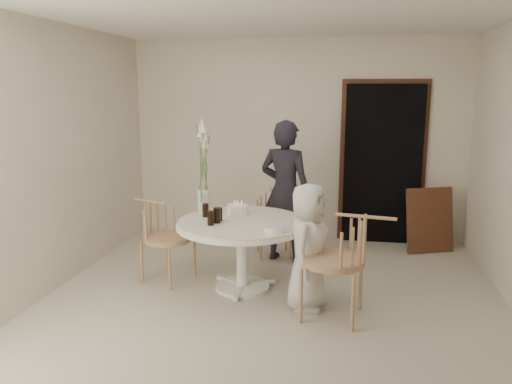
% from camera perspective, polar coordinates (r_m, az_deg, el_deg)
% --- Properties ---
extents(ground, '(4.50, 4.50, 0.00)m').
position_cam_1_polar(ground, '(5.00, 1.88, -12.30)').
color(ground, '#BBAD9F').
rests_on(ground, ground).
extents(room_shell, '(4.50, 4.50, 4.50)m').
position_cam_1_polar(room_shell, '(4.59, 2.02, 6.50)').
color(room_shell, white).
rests_on(room_shell, ground).
extents(doorway, '(1.00, 0.10, 2.10)m').
position_cam_1_polar(doorway, '(6.81, 14.24, 3.04)').
color(doorway, black).
rests_on(doorway, ground).
extents(door_trim, '(1.12, 0.03, 2.22)m').
position_cam_1_polar(door_trim, '(6.84, 14.24, 3.59)').
color(door_trim, brown).
rests_on(door_trim, ground).
extents(table, '(1.33, 1.33, 0.73)m').
position_cam_1_polar(table, '(5.08, -1.59, -4.52)').
color(table, white).
rests_on(table, ground).
extents(picture_frame, '(0.64, 0.39, 0.82)m').
position_cam_1_polar(picture_frame, '(6.67, 19.25, -3.06)').
color(picture_frame, brown).
rests_on(picture_frame, ground).
extents(chair_far, '(0.51, 0.53, 0.78)m').
position_cam_1_polar(chair_far, '(6.24, 1.95, -2.47)').
color(chair_far, tan).
rests_on(chair_far, ground).
extents(chair_right, '(0.64, 0.61, 0.99)m').
position_cam_1_polar(chair_right, '(4.48, 10.54, -6.67)').
color(chair_right, tan).
rests_on(chair_right, ground).
extents(chair_left, '(0.62, 0.60, 0.86)m').
position_cam_1_polar(chair_left, '(5.48, -11.03, -4.14)').
color(chair_left, tan).
rests_on(chair_left, ground).
extents(girl, '(0.70, 0.56, 1.69)m').
position_cam_1_polar(girl, '(5.89, 3.35, 0.04)').
color(girl, black).
rests_on(girl, ground).
extents(boy, '(0.48, 0.65, 1.20)m').
position_cam_1_polar(boy, '(4.68, 5.93, -6.26)').
color(boy, silver).
rests_on(boy, ground).
extents(birthday_cake, '(0.22, 0.22, 0.16)m').
position_cam_1_polar(birthday_cake, '(5.26, -2.11, -2.06)').
color(birthday_cake, white).
rests_on(birthday_cake, table).
extents(cola_tumbler_a, '(0.08, 0.08, 0.14)m').
position_cam_1_polar(cola_tumbler_a, '(4.89, -5.21, -2.98)').
color(cola_tumbler_a, black).
rests_on(cola_tumbler_a, table).
extents(cola_tumbler_b, '(0.08, 0.08, 0.15)m').
position_cam_1_polar(cola_tumbler_b, '(4.96, -4.50, -2.66)').
color(cola_tumbler_b, black).
rests_on(cola_tumbler_b, table).
extents(cola_tumbler_c, '(0.09, 0.09, 0.14)m').
position_cam_1_polar(cola_tumbler_c, '(5.21, -5.79, -2.07)').
color(cola_tumbler_c, black).
rests_on(cola_tumbler_c, table).
extents(cola_tumbler_d, '(0.07, 0.07, 0.14)m').
position_cam_1_polar(cola_tumbler_d, '(5.04, -4.22, -2.54)').
color(cola_tumbler_d, black).
rests_on(cola_tumbler_d, table).
extents(plate_stack, '(0.24, 0.24, 0.05)m').
position_cam_1_polar(plate_stack, '(4.65, 2.12, -4.29)').
color(plate_stack, white).
rests_on(plate_stack, table).
extents(flower_vase, '(0.14, 0.14, 1.03)m').
position_cam_1_polar(flower_vase, '(5.29, -6.03, 1.78)').
color(flower_vase, silver).
rests_on(flower_vase, table).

